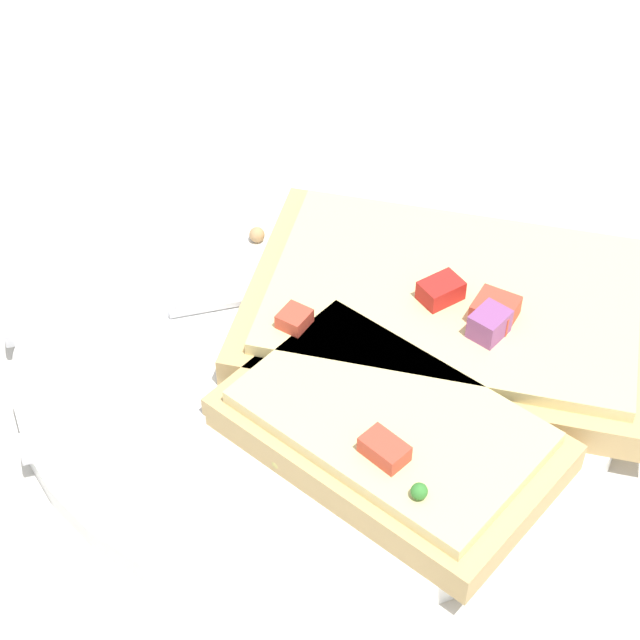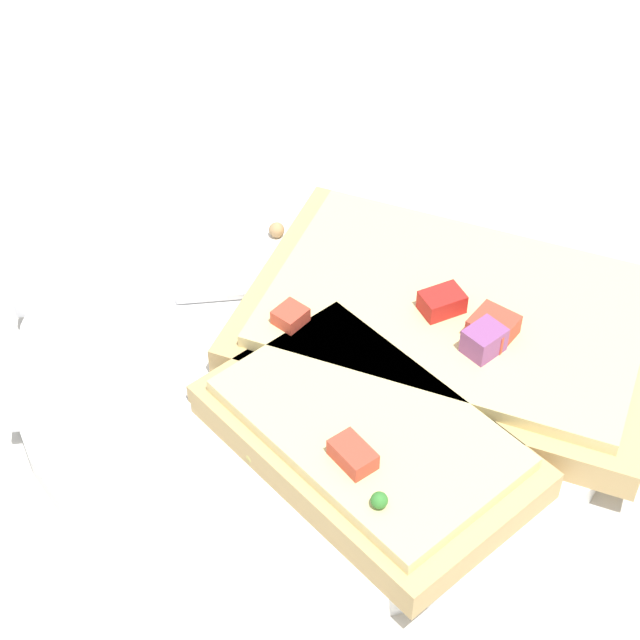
% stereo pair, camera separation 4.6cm
% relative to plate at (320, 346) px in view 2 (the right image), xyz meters
% --- Properties ---
extents(ground_plane, '(4.00, 4.00, 0.00)m').
position_rel_plate_xyz_m(ground_plane, '(0.00, 0.00, -0.01)').
color(ground_plane, beige).
extents(plate, '(0.27, 0.27, 0.01)m').
position_rel_plate_xyz_m(plate, '(0.00, 0.00, 0.00)').
color(plate, white).
rests_on(plate, ground).
extents(fork, '(0.03, 0.21, 0.01)m').
position_rel_plate_xyz_m(fork, '(-0.03, 0.02, 0.01)').
color(fork, silver).
rests_on(fork, plate).
extents(knife, '(0.02, 0.20, 0.01)m').
position_rel_plate_xyz_m(knife, '(0.04, 0.05, 0.01)').
color(knife, silver).
rests_on(knife, plate).
extents(pizza_slice_main, '(0.19, 0.21, 0.03)m').
position_rel_plate_xyz_m(pizza_slice_main, '(-0.01, -0.06, 0.02)').
color(pizza_slice_main, tan).
rests_on(pizza_slice_main, plate).
extents(pizza_slice_corner, '(0.15, 0.14, 0.03)m').
position_rel_plate_xyz_m(pizza_slice_corner, '(-0.07, -0.01, 0.02)').
color(pizza_slice_corner, tan).
rests_on(pizza_slice_corner, plate).
extents(crumb_scatter, '(0.14, 0.07, 0.01)m').
position_rel_plate_xyz_m(crumb_scatter, '(-0.01, -0.00, 0.01)').
color(crumb_scatter, tan).
rests_on(crumb_scatter, plate).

